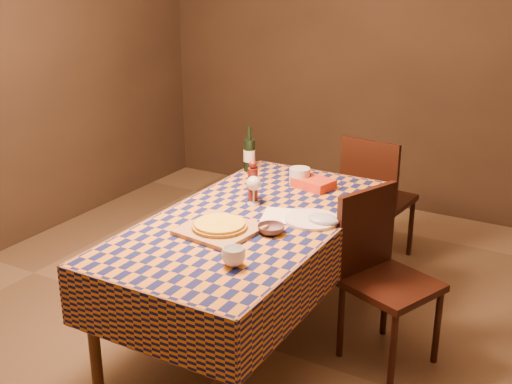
% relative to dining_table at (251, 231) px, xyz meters
% --- Properties ---
extents(room, '(5.00, 5.10, 2.70)m').
position_rel_dining_table_xyz_m(room, '(0.00, 0.00, 0.66)').
color(room, brown).
rests_on(room, ground).
extents(dining_table, '(0.94, 1.84, 0.77)m').
position_rel_dining_table_xyz_m(dining_table, '(0.00, 0.00, 0.00)').
color(dining_table, brown).
rests_on(dining_table, ground).
extents(cutting_board, '(0.39, 0.39, 0.02)m').
position_rel_dining_table_xyz_m(cutting_board, '(-0.05, -0.24, 0.09)').
color(cutting_board, '#A87E4F').
rests_on(cutting_board, dining_table).
extents(pizza, '(0.36, 0.36, 0.03)m').
position_rel_dining_table_xyz_m(pizza, '(-0.05, -0.24, 0.11)').
color(pizza, '#A26F1B').
rests_on(pizza, cutting_board).
extents(pepper_mill, '(0.07, 0.07, 0.24)m').
position_rel_dining_table_xyz_m(pepper_mill, '(-0.12, 0.22, 0.19)').
color(pepper_mill, '#4E1512').
rests_on(pepper_mill, dining_table).
extents(bowl, '(0.15, 0.15, 0.04)m').
position_rel_dining_table_xyz_m(bowl, '(0.19, -0.13, 0.10)').
color(bowl, '#59424B').
rests_on(bowl, dining_table).
extents(wine_glass, '(0.08, 0.08, 0.16)m').
position_rel_dining_table_xyz_m(wine_glass, '(-0.09, 0.18, 0.19)').
color(wine_glass, silver).
rests_on(wine_glass, dining_table).
extents(wine_bottle, '(0.08, 0.08, 0.29)m').
position_rel_dining_table_xyz_m(wine_bottle, '(-0.41, 0.69, 0.19)').
color(wine_bottle, black).
rests_on(wine_bottle, dining_table).
extents(deli_tub, '(0.14, 0.14, 0.10)m').
position_rel_dining_table_xyz_m(deli_tub, '(-0.01, 0.61, 0.13)').
color(deli_tub, silver).
rests_on(deli_tub, dining_table).
extents(takeout_container, '(0.26, 0.21, 0.06)m').
position_rel_dining_table_xyz_m(takeout_container, '(0.08, 0.60, 0.11)').
color(takeout_container, '#BC3418').
rests_on(takeout_container, dining_table).
extents(white_plate, '(0.37, 0.37, 0.02)m').
position_rel_dining_table_xyz_m(white_plate, '(0.30, 0.12, 0.08)').
color(white_plate, white).
rests_on(white_plate, dining_table).
extents(tumbler, '(0.13, 0.13, 0.08)m').
position_rel_dining_table_xyz_m(tumbler, '(0.21, -0.52, 0.12)').
color(tumbler, white).
rests_on(tumbler, dining_table).
extents(flour_patch, '(0.34, 0.30, 0.00)m').
position_rel_dining_table_xyz_m(flour_patch, '(0.17, 0.12, 0.08)').
color(flour_patch, white).
rests_on(flour_patch, dining_table).
extents(flour_bag, '(0.20, 0.16, 0.05)m').
position_rel_dining_table_xyz_m(flour_bag, '(0.36, 0.11, 0.10)').
color(flour_bag, '#A7B6D7').
rests_on(flour_bag, dining_table).
extents(chair_far, '(0.46, 0.47, 0.93)m').
position_rel_dining_table_xyz_m(chair_far, '(0.22, 1.34, -0.17)').
color(chair_far, black).
rests_on(chair_far, ground).
extents(chair_right, '(0.55, 0.55, 0.93)m').
position_rel_dining_table_xyz_m(chair_right, '(0.64, 0.27, -0.17)').
color(chair_right, black).
rests_on(chair_right, ground).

